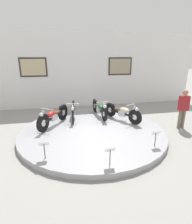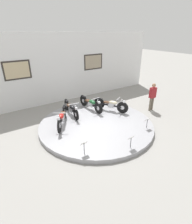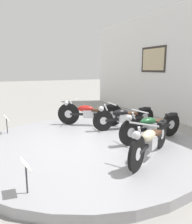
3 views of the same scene
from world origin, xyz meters
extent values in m
plane|color=gray|center=(0.00, 0.00, 0.00)|extent=(60.00, 60.00, 0.00)
cylinder|color=#99999E|center=(0.00, 0.00, 0.09)|extent=(5.35, 5.35, 0.18)
cube|color=#2D2823|center=(-2.40, 3.95, 2.26)|extent=(1.40, 0.02, 1.00)
cube|color=#C6B289|center=(-2.40, 3.95, 2.26)|extent=(1.24, 0.02, 0.84)
cylinder|color=black|center=(-1.78, 0.15, 0.52)|extent=(0.42, 0.60, 0.68)
cylinder|color=silver|center=(-1.78, 0.15, 0.52)|extent=(0.18, 0.23, 0.24)
cylinder|color=black|center=(-1.04, 1.28, 0.52)|extent=(0.42, 0.60, 0.68)
cylinder|color=silver|center=(-1.04, 1.28, 0.52)|extent=(0.18, 0.23, 0.24)
cube|color=black|center=(-1.41, 0.71, 0.52)|extent=(0.74, 1.08, 0.07)
cube|color=silver|center=(-1.43, 0.68, 0.54)|extent=(0.34, 0.38, 0.24)
ellipsoid|color=red|center=(-1.49, 0.60, 0.70)|extent=(0.45, 0.52, 0.20)
cube|color=#472D1E|center=(-1.29, 0.90, 0.66)|extent=(0.34, 0.38, 0.07)
cube|color=black|center=(-1.04, 1.28, 0.80)|extent=(0.28, 0.36, 0.06)
cylinder|color=silver|center=(-1.70, 0.27, 0.72)|extent=(0.17, 0.23, 0.54)
cylinder|color=silver|center=(-1.64, 0.36, 0.98)|extent=(0.47, 0.32, 0.03)
sphere|color=silver|center=(-1.81, 0.10, 0.86)|extent=(0.15, 0.15, 0.15)
cylinder|color=black|center=(-0.66, 0.77, 0.48)|extent=(0.11, 0.60, 0.60)
cylinder|color=silver|center=(-0.66, 0.77, 0.48)|extent=(0.09, 0.22, 0.21)
cylinder|color=black|center=(-0.53, 2.12, 0.48)|extent=(0.11, 0.60, 0.60)
cylinder|color=silver|center=(-0.53, 2.12, 0.48)|extent=(0.09, 0.22, 0.21)
cube|color=black|center=(-0.59, 1.45, 0.48)|extent=(0.19, 1.24, 0.07)
cube|color=silver|center=(-0.60, 1.41, 0.50)|extent=(0.23, 0.34, 0.24)
ellipsoid|color=black|center=(-0.61, 1.31, 0.66)|extent=(0.27, 0.50, 0.20)
cube|color=#472D1E|center=(-0.57, 1.66, 0.62)|extent=(0.23, 0.34, 0.07)
cube|color=black|center=(-0.53, 2.12, 0.73)|extent=(0.13, 0.37, 0.06)
cylinder|color=silver|center=(-0.65, 0.92, 0.68)|extent=(0.07, 0.25, 0.54)
cylinder|color=silver|center=(-0.63, 1.03, 0.94)|extent=(0.54, 0.08, 0.03)
sphere|color=silver|center=(-0.67, 0.71, 0.82)|extent=(0.15, 0.15, 0.15)
cylinder|color=black|center=(0.65, 0.77, 0.49)|extent=(0.11, 0.63, 0.62)
cylinder|color=silver|center=(0.65, 0.77, 0.49)|extent=(0.08, 0.22, 0.22)
cylinder|color=black|center=(0.53, 2.12, 0.49)|extent=(0.11, 0.63, 0.62)
cylinder|color=silver|center=(0.53, 2.12, 0.49)|extent=(0.08, 0.22, 0.22)
cube|color=black|center=(0.59, 1.45, 0.49)|extent=(0.18, 1.24, 0.07)
cube|color=silver|center=(0.60, 1.41, 0.51)|extent=(0.23, 0.34, 0.24)
ellipsoid|color=#1E562D|center=(0.61, 1.31, 0.67)|extent=(0.26, 0.50, 0.20)
cube|color=#472D1E|center=(0.57, 1.66, 0.63)|extent=(0.23, 0.34, 0.07)
cube|color=black|center=(0.53, 2.12, 0.75)|extent=(0.13, 0.37, 0.06)
cylinder|color=silver|center=(0.64, 0.92, 0.69)|extent=(0.07, 0.25, 0.54)
cylinder|color=silver|center=(0.63, 1.03, 0.95)|extent=(0.54, 0.08, 0.03)
sphere|color=silver|center=(0.66, 0.71, 0.83)|extent=(0.15, 0.15, 0.15)
cylinder|color=black|center=(1.75, 0.13, 0.49)|extent=(0.36, 0.57, 0.63)
cylinder|color=silver|center=(1.75, 0.13, 0.49)|extent=(0.17, 0.22, 0.22)
cylinder|color=black|center=(1.07, 1.30, 0.49)|extent=(0.36, 0.57, 0.63)
cylinder|color=silver|center=(1.07, 1.30, 0.49)|extent=(0.17, 0.22, 0.22)
cube|color=black|center=(1.41, 0.71, 0.49)|extent=(0.68, 1.11, 0.07)
cube|color=silver|center=(1.43, 0.68, 0.51)|extent=(0.33, 0.38, 0.24)
ellipsoid|color=beige|center=(1.48, 0.59, 0.67)|extent=(0.43, 0.53, 0.20)
cube|color=#472D1E|center=(1.30, 0.91, 0.63)|extent=(0.33, 0.38, 0.07)
cube|color=black|center=(1.07, 1.30, 0.76)|extent=(0.27, 0.36, 0.06)
cylinder|color=silver|center=(1.68, 0.26, 0.69)|extent=(0.16, 0.24, 0.54)
cylinder|color=silver|center=(1.62, 0.35, 0.95)|extent=(0.48, 0.30, 0.03)
sphere|color=silver|center=(1.78, 0.08, 0.83)|extent=(0.15, 0.15, 0.15)
cylinder|color=#333338|center=(-1.62, -1.67, 0.39)|extent=(0.02, 0.02, 0.42)
cube|color=white|center=(-1.62, -1.67, 0.61)|extent=(0.26, 0.11, 0.15)
cylinder|color=#333338|center=(1.62, -1.67, 0.39)|extent=(0.02, 0.02, 0.42)
cube|color=white|center=(1.62, -1.67, 0.61)|extent=(0.26, 0.11, 0.15)
camera|label=1|loc=(-1.13, -5.97, 2.80)|focal=28.00mm
camera|label=2|loc=(-4.05, -6.10, 4.20)|focal=28.00mm
camera|label=3|loc=(4.57, -2.04, 1.92)|focal=35.00mm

